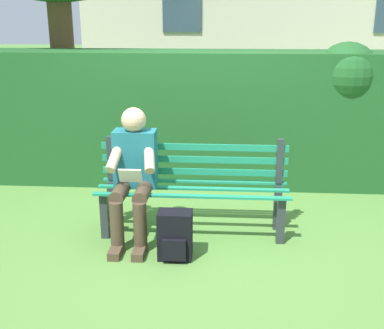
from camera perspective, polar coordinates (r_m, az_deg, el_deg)
The scene contains 5 objects.
ground at distance 4.52m, azimuth 0.09°, elevation -8.16°, with size 60.00×60.00×0.00m, color #517F38.
park_bench at distance 4.42m, azimuth 0.15°, elevation -2.49°, with size 1.74×0.45×0.87m.
person_seated at distance 4.26m, azimuth -7.03°, elevation -0.83°, with size 0.44×0.73×1.18m.
hedge_backdrop at distance 5.75m, azimuth -1.51°, elevation 6.01°, with size 6.42×0.86×1.68m.
backpack at distance 4.00m, azimuth -2.04°, elevation -8.49°, with size 0.28×0.26×0.41m.
Camera 1 is at (-0.27, 4.07, 1.95)m, focal length 44.59 mm.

